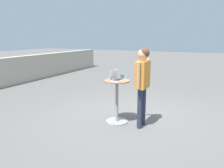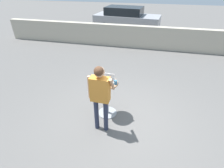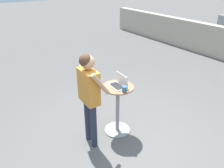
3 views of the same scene
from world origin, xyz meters
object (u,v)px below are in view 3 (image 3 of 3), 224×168
(cafe_table, at_px, (118,107))
(standing_person, at_px, (89,90))
(coffee_mug, at_px, (124,89))
(laptop, at_px, (119,84))

(cafe_table, xyz_separation_m, standing_person, (0.00, -0.60, 0.58))
(coffee_mug, bearing_deg, standing_person, -111.53)
(coffee_mug, distance_m, standing_person, 0.62)
(cafe_table, distance_m, laptop, 0.51)
(laptop, bearing_deg, coffee_mug, -10.55)
(cafe_table, height_order, laptop, laptop)
(cafe_table, height_order, standing_person, standing_person)
(laptop, relative_size, coffee_mug, 2.86)
(laptop, distance_m, coffee_mug, 0.23)
(cafe_table, bearing_deg, standing_person, -89.60)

